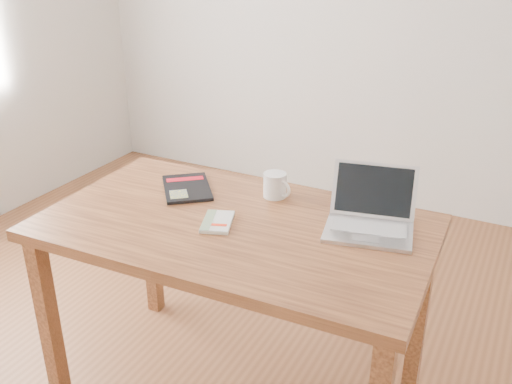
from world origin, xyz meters
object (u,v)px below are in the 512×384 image
at_px(black_guidebook, 187,188).
at_px(coffee_mug, 275,185).
at_px(white_guidebook, 217,222).
at_px(laptop, 370,216).
at_px(desk, 235,245).

xyz_separation_m(black_guidebook, coffee_mug, (0.33, 0.10, 0.04)).
distance_m(white_guidebook, coffee_mug, 0.30).
relative_size(black_guidebook, laptop, 0.92).
distance_m(white_guidebook, laptop, 0.51).
distance_m(desk, laptop, 0.47).
distance_m(black_guidebook, laptop, 0.72).
relative_size(white_guidebook, laptop, 0.55).
relative_size(desk, laptop, 4.06).
bearing_deg(desk, black_guidebook, 150.56).
height_order(white_guidebook, laptop, laptop).
bearing_deg(laptop, black_guidebook, 169.70).
bearing_deg(desk, coffee_mug, 80.88).
bearing_deg(black_guidebook, desk, -67.10).
distance_m(desk, black_guidebook, 0.35).
xyz_separation_m(laptop, coffee_mug, (-0.39, 0.08, 0.01)).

